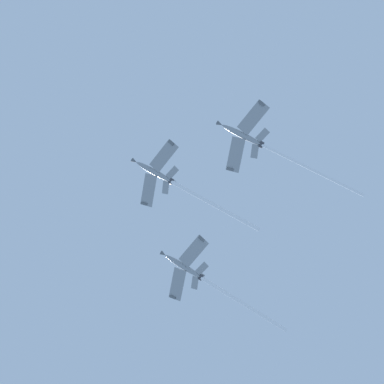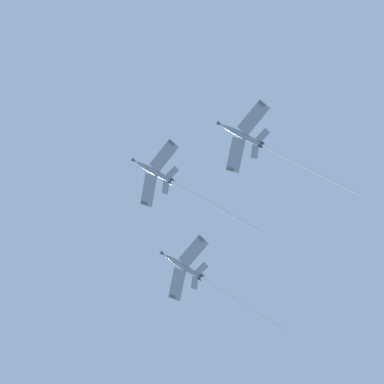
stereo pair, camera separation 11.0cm
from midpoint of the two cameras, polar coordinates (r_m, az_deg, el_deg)
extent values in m
ellipsoid|color=gray|center=(146.13, -4.10, 2.18)|extent=(7.48, 10.67, 5.96)
cone|color=#595E60|center=(148.73, -6.20, 3.33)|extent=(2.05, 2.28, 1.73)
ellipsoid|color=black|center=(147.46, -4.66, 2.55)|extent=(2.40, 3.01, 1.93)
cube|color=gray|center=(144.73, -3.02, 3.92)|extent=(8.70, 8.82, 1.60)
cube|color=#595E60|center=(144.08, -2.25, 5.33)|extent=(1.71, 1.69, 0.82)
cube|color=gray|center=(146.93, -4.67, 0.19)|extent=(9.61, 6.00, 1.60)
cube|color=#595E60|center=(147.98, -5.18, -1.27)|extent=(1.19, 1.84, 0.82)
cube|color=gray|center=(143.89, -2.11, 2.11)|extent=(3.63, 3.86, 0.85)
cube|color=gray|center=(144.85, -2.84, 0.49)|extent=(3.91, 2.53, 0.85)
cube|color=#595E60|center=(145.70, -2.32, 1.35)|extent=(1.90, 2.90, 3.52)
cylinder|color=#38383D|center=(143.90, -2.16, 1.31)|extent=(1.33, 1.47, 1.13)
cylinder|color=#38383D|center=(144.09, -2.30, 0.99)|extent=(1.33, 1.47, 1.13)
cylinder|color=white|center=(139.98, 2.43, -1.40)|extent=(14.35, 22.13, 11.65)
ellipsoid|color=gray|center=(138.06, 5.41, 6.15)|extent=(7.46, 10.63, 6.09)
cone|color=#595E60|center=(140.04, 3.04, 7.34)|extent=(2.05, 2.29, 1.74)
ellipsoid|color=black|center=(139.22, 4.73, 6.51)|extent=(2.40, 3.01, 1.95)
cube|color=gray|center=(137.45, 6.65, 8.00)|extent=(8.68, 8.82, 1.64)
cube|color=#595E60|center=(137.38, 7.52, 9.48)|extent=(1.71, 1.68, 0.84)
cube|color=gray|center=(138.26, 4.74, 4.03)|extent=(9.60, 5.99, 1.64)
cube|color=#595E60|center=(138.83, 4.13, 2.46)|extent=(1.19, 1.83, 0.84)
cube|color=gray|center=(136.63, 7.64, 6.10)|extent=(3.63, 3.86, 0.87)
cube|color=gray|center=(136.98, 6.80, 4.39)|extent=(3.91, 2.53, 0.87)
cube|color=#595E60|center=(138.19, 7.29, 5.26)|extent=(1.91, 2.92, 3.53)
cylinder|color=#38383D|center=(136.47, 7.58, 5.26)|extent=(1.33, 1.47, 1.14)
cylinder|color=#38383D|center=(136.54, 7.42, 4.93)|extent=(1.33, 1.47, 1.14)
cylinder|color=white|center=(133.90, 12.77, 2.39)|extent=(14.36, 22.38, 11.99)
ellipsoid|color=gray|center=(146.15, -0.93, -8.01)|extent=(7.55, 10.58, 6.09)
cone|color=#595E60|center=(147.95, -3.09, -6.69)|extent=(2.06, 2.29, 1.74)
ellipsoid|color=black|center=(147.22, -1.52, -7.55)|extent=(2.42, 3.00, 1.95)
cube|color=gray|center=(144.15, 0.20, -6.40)|extent=(8.64, 8.85, 1.64)
cube|color=#595E60|center=(142.98, 1.02, -5.05)|extent=(1.71, 1.67, 0.84)
cube|color=gray|center=(147.75, -1.56, -9.91)|extent=(9.61, 6.06, 1.64)
cube|color=#595E60|center=(149.35, -2.11, -11.26)|extent=(1.20, 1.83, 0.84)
cube|color=gray|center=(144.23, 1.11, -8.25)|extent=(3.61, 3.87, 0.87)
cube|color=gray|center=(145.78, 0.34, -9.76)|extent=(3.91, 2.56, 0.87)
cube|color=#595E60|center=(146.31, 0.85, -8.86)|extent=(1.94, 2.90, 3.53)
cylinder|color=#38383D|center=(144.57, 1.05, -9.03)|extent=(1.34, 1.47, 1.14)
cylinder|color=#38383D|center=(144.88, 0.90, -9.33)|extent=(1.34, 1.47, 1.14)
cylinder|color=white|center=(142.53, 5.52, -11.86)|extent=(13.94, 21.05, 11.49)
camera|label=1|loc=(0.05, 90.02, 0.09)|focal=49.46mm
camera|label=2|loc=(0.05, -89.98, -0.09)|focal=49.46mm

